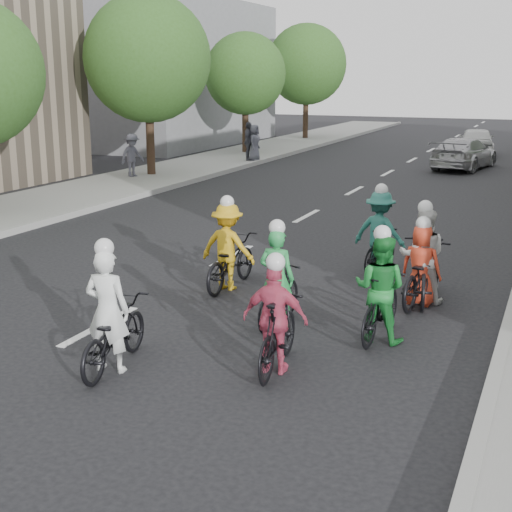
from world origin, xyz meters
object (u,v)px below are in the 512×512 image
Objects in this scene: cyclist_2 at (229,255)px; follow_car_lead at (464,153)px; cyclist_0 at (112,327)px; cyclist_4 at (421,272)px; cyclist_3 at (277,328)px; cyclist_5 at (278,289)px; cyclist_6 at (423,266)px; spectator_1 at (249,141)px; cyclist_1 at (380,297)px; spectator_0 at (132,155)px; cyclist_7 at (380,238)px; follow_car_trail at (476,141)px; spectator_2 at (254,143)px.

cyclist_2 is 19.96m from follow_car_lead.
follow_car_lead is at bearing -101.29° from cyclist_0.
cyclist_0 is at bearing 60.73° from cyclist_4.
cyclist_2 is at bearing 94.96° from follow_car_lead.
cyclist_5 is (-0.67, 1.73, -0.01)m from cyclist_3.
cyclist_6 is (1.88, 2.18, 0.04)m from cyclist_5.
spectator_1 is (-7.73, 21.99, 0.41)m from cyclist_0.
cyclist_1 is 21.47m from follow_car_lead.
cyclist_0 is at bearing 43.66° from cyclist_1.
cyclist_5 is 21.42m from follow_car_lead.
spectator_0 is at bearing -49.54° from cyclist_2.
cyclist_7 is (-0.93, 3.75, 0.04)m from cyclist_1.
cyclist_6 reaches higher than follow_car_trail.
spectator_1 reaches higher than cyclist_2.
cyclist_4 is at bearing 133.53° from cyclist_7.
cyclist_4 is 0.17m from cyclist_6.
cyclist_5 is 2.88m from cyclist_6.
cyclist_1 is at bearing 86.05° from follow_car_trail.
cyclist_5 is 1.02× the size of spectator_1.
cyclist_0 is 1.09× the size of cyclist_5.
cyclist_1 is at bearing -125.10° from cyclist_3.
spectator_0 is at bearing -50.51° from cyclist_6.
spectator_0 is (-12.71, 12.85, 0.29)m from cyclist_1.
cyclist_6 is 0.45× the size of follow_car_lead.
follow_car_trail is (-0.83, 23.34, -0.01)m from cyclist_7.
cyclist_7 is at bearing -116.60° from cyclist_0.
cyclist_0 reaches higher than cyclist_5.
cyclist_2 reaches higher than cyclist_3.
follow_car_trail is 2.54× the size of spectator_0.
cyclist_0 is 23.31m from spectator_2.
cyclist_3 is 1.09× the size of spectator_0.
cyclist_7 is at bearing -96.12° from cyclist_3.
cyclist_5 is at bearing 4.53° from cyclist_1.
spectator_1 is at bearing -56.94° from cyclist_1.
cyclist_7 reaches higher than cyclist_5.
cyclist_0 is 2.25m from cyclist_3.
cyclist_1 is 3.87m from cyclist_7.
cyclist_4 is 25.17m from follow_car_trail.
cyclist_2 is at bearing -60.67° from cyclist_3.
cyclist_3 is 1.03× the size of spectator_1.
spectator_2 is (-8.90, 19.54, 0.35)m from cyclist_5.
cyclist_7 is at bearing -49.31° from cyclist_4.
cyclist_1 reaches higher than follow_car_trail.
cyclist_4 is at bearing -171.35° from cyclist_2.
follow_car_lead is (1.47, 23.96, 0.07)m from cyclist_0.
cyclist_4 reaches higher than follow_car_lead.
cyclist_1 is at bearing 72.97° from cyclist_6.
follow_car_trail is 2.57× the size of spectator_2.
cyclist_5 is at bearing 38.16° from cyclist_6.
spectator_2 is at bearing -0.74° from spectator_0.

